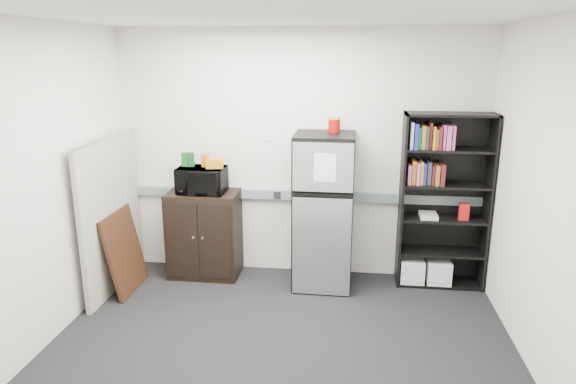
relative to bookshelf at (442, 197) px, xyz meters
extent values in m
plane|color=black|center=(-1.51, -1.57, -0.97)|extent=(4.00, 4.00, 0.00)
cube|color=silver|center=(-1.51, 0.18, 0.38)|extent=(4.00, 0.02, 2.70)
cube|color=silver|center=(0.49, -1.57, 0.38)|extent=(0.02, 3.50, 2.70)
cube|color=silver|center=(-3.51, -1.57, 0.38)|extent=(0.02, 3.50, 2.70)
cube|color=white|center=(-1.51, -1.57, 1.73)|extent=(4.00, 3.50, 0.02)
cube|color=gray|center=(-1.51, 0.15, -0.07)|extent=(3.92, 0.05, 0.10)
cube|color=white|center=(-1.86, 0.18, 0.58)|extent=(0.14, 0.00, 0.10)
cube|color=black|center=(-0.41, -0.01, -0.05)|extent=(0.02, 0.34, 1.85)
cube|color=black|center=(0.46, -0.01, -0.05)|extent=(0.02, 0.34, 1.85)
cube|color=black|center=(0.02, 0.16, -0.05)|extent=(0.90, 0.02, 1.85)
cube|color=black|center=(0.02, -0.01, 0.87)|extent=(0.90, 0.34, 0.02)
cube|color=black|center=(0.02, -0.01, -0.95)|extent=(0.85, 0.32, 0.03)
cube|color=black|center=(0.02, -0.01, -0.60)|extent=(0.85, 0.32, 0.03)
cube|color=black|center=(0.02, -0.01, -0.23)|extent=(0.85, 0.32, 0.02)
cube|color=black|center=(0.02, -0.01, 0.14)|extent=(0.85, 0.32, 0.02)
cube|color=black|center=(0.02, -0.01, 0.51)|extent=(0.85, 0.32, 0.02)
cube|color=silver|center=(-0.26, -0.02, -0.81)|extent=(0.25, 0.30, 0.25)
cube|color=silver|center=(0.02, -0.02, -0.81)|extent=(0.25, 0.30, 0.25)
cube|color=#9E9A8C|center=(-3.41, -0.49, -0.17)|extent=(0.05, 1.30, 1.60)
cube|color=#B2B2B7|center=(-3.41, -0.49, 0.64)|extent=(0.06, 1.30, 0.02)
cube|color=black|center=(-2.55, -0.06, -0.49)|extent=(0.77, 0.48, 0.96)
cube|color=black|center=(-2.73, -0.31, -0.49)|extent=(0.35, 0.01, 0.85)
cube|color=black|center=(-2.37, -0.31, -0.49)|extent=(0.35, 0.01, 0.85)
cylinder|color=#B2B2B7|center=(-2.60, -0.32, -0.44)|extent=(0.02, 0.02, 0.02)
cylinder|color=#B2B2B7|center=(-2.50, -0.32, -0.44)|extent=(0.02, 0.02, 0.02)
imported|color=black|center=(-2.55, -0.08, 0.13)|extent=(0.51, 0.35, 0.28)
cube|color=#195618|center=(-2.73, -0.05, 0.35)|extent=(0.07, 0.06, 0.15)
cube|color=#0D3D1E|center=(-2.67, -0.05, 0.35)|extent=(0.08, 0.07, 0.15)
cube|color=orange|center=(-2.51, -0.05, 0.34)|extent=(0.08, 0.07, 0.14)
cube|color=orange|center=(-2.40, -0.10, 0.32)|extent=(0.20, 0.13, 0.10)
cube|color=black|center=(-1.22, -0.14, -0.16)|extent=(0.62, 0.62, 1.62)
cube|color=silver|center=(-1.22, -0.46, 0.39)|extent=(0.59, 0.03, 0.49)
cube|color=silver|center=(-1.22, -0.46, -0.44)|extent=(0.59, 0.03, 1.04)
cube|color=black|center=(-1.22, -0.47, 0.11)|extent=(0.59, 0.01, 0.03)
cube|color=white|center=(-1.20, -0.47, 0.39)|extent=(0.21, 0.01, 0.28)
cube|color=black|center=(-1.22, -0.14, 0.66)|extent=(0.62, 0.62, 0.02)
cylinder|color=#AD0808|center=(-1.14, -0.02, 0.74)|extent=(0.12, 0.12, 0.15)
cylinder|color=gold|center=(-1.14, -0.02, 0.83)|extent=(0.13, 0.13, 0.02)
cube|color=black|center=(-3.28, -0.54, -0.54)|extent=(0.20, 0.67, 0.85)
cube|color=beige|center=(-3.26, -0.54, -0.54)|extent=(0.15, 0.57, 0.72)
camera|label=1|loc=(-0.97, -5.31, 1.46)|focal=32.00mm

